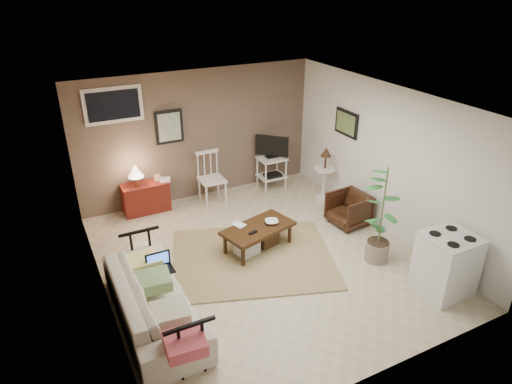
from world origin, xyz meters
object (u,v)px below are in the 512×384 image
stove (446,264)px  potted_plant (382,212)px  tv_stand (272,161)px  coffee_table (258,236)px  armchair (349,208)px  red_console (145,195)px  spindle_chair (212,180)px  sofa (153,293)px  side_table (325,167)px

stove → potted_plant: bearing=106.7°
tv_stand → potted_plant: (0.20, -2.91, 0.24)m
coffee_table → tv_stand: bearing=55.6°
coffee_table → armchair: bearing=0.1°
red_console → potted_plant: size_ratio=0.61×
spindle_chair → potted_plant: size_ratio=0.63×
red_console → spindle_chair: (1.21, -0.19, 0.13)m
spindle_chair → sofa: bearing=-124.7°
sofa → armchair: size_ratio=3.43×
spindle_chair → side_table: (1.93, -0.83, 0.19)m
side_table → stove: (-0.16, -3.05, -0.21)m
armchair → potted_plant: potted_plant is taller
sofa → red_console: (0.65, 2.87, -0.09)m
tv_stand → potted_plant: size_ratio=0.71×
potted_plant → armchair: bearing=75.2°
spindle_chair → potted_plant: 3.27m
red_console → coffee_table: bearing=-58.8°
sofa → stove: 3.82m
coffee_table → stove: (1.75, -2.05, 0.20)m
side_table → stove: 3.06m
coffee_table → potted_plant: 1.90m
coffee_table → spindle_chair: size_ratio=1.25×
sofa → tv_stand: 4.13m
spindle_chair → potted_plant: (1.47, -2.90, 0.36)m
side_table → red_console: bearing=161.9°
armchair → tv_stand: bearing=-170.1°
tv_stand → side_table: tv_stand is taller
side_table → potted_plant: size_ratio=0.68×
tv_stand → stove: bearing=-82.8°
armchair → side_table: bearing=165.4°
sofa → side_table: size_ratio=2.03×
red_console → armchair: 3.59m
sofa → tv_stand: bearing=-49.3°
spindle_chair → stove: 4.26m
sofa → side_table: bearing=-64.0°
coffee_table → spindle_chair: 1.84m
spindle_chair → tv_stand: size_ratio=0.89×
red_console → spindle_chair: size_ratio=0.96×
sofa → potted_plant: (3.33, -0.22, 0.40)m
red_console → armchair: red_console is taller
coffee_table → armchair: 1.74m
spindle_chair → potted_plant: bearing=-63.0°
sofa → coffee_table: bearing=-65.6°
coffee_table → stove: stove is taller
potted_plant → spindle_chair: bearing=117.0°
armchair → potted_plant: bearing=-19.6°
sofa → red_console: 2.94m
potted_plant → coffee_table: bearing=143.7°
coffee_table → spindle_chair: bearing=90.5°
sofa → stove: stove is taller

